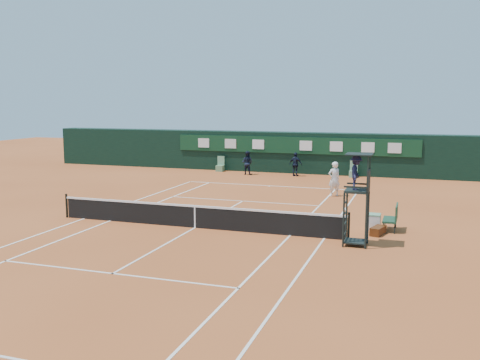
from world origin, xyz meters
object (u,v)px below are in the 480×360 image
at_px(player_bench, 393,216).
at_px(tennis_net, 195,216).
at_px(umpire_chair, 357,180).
at_px(cooler, 373,221).
at_px(player, 334,179).

bearing_deg(player_bench, tennis_net, -164.75).
bearing_deg(tennis_net, umpire_chair, -5.29).
relative_size(umpire_chair, cooler, 5.30).
distance_m(tennis_net, player_bench, 8.21).
height_order(player_bench, player, player).
distance_m(umpire_chair, player_bench, 3.56).
bearing_deg(cooler, player, 110.85).
height_order(tennis_net, player_bench, same).
bearing_deg(cooler, tennis_net, -162.92).
xyz_separation_m(tennis_net, umpire_chair, (6.73, -0.62, 1.95)).
bearing_deg(cooler, umpire_chair, -98.63).
bearing_deg(umpire_chair, tennis_net, 174.71).
distance_m(player_bench, cooler, 0.82).
relative_size(cooler, player, 0.33).
bearing_deg(player, cooler, 74.93).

